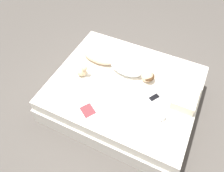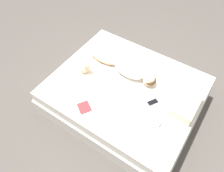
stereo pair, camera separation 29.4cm
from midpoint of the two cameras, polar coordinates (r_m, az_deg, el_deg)
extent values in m
plane|color=#4C4742|center=(3.85, 5.39, -4.87)|extent=(12.00, 12.00, 0.00)
cube|color=beige|center=(3.72, 5.57, -3.46)|extent=(1.93, 2.31, 0.33)
cube|color=silver|center=(3.50, 5.90, -0.94)|extent=(1.87, 2.25, 0.21)
ellipsoid|color=#DBB28E|center=(3.74, -0.02, 7.82)|extent=(0.30, 0.60, 0.16)
ellipsoid|color=white|center=(3.51, 7.01, 4.43)|extent=(0.35, 0.58, 0.23)
ellipsoid|color=#472D19|center=(3.41, 12.43, 1.29)|extent=(0.21, 0.19, 0.10)
sphere|color=#DBB28E|center=(3.42, 12.08, 1.43)|extent=(0.19, 0.19, 0.19)
cube|color=white|center=(3.21, -0.25, -4.19)|extent=(0.38, 0.39, 0.01)
cube|color=white|center=(3.16, -4.62, -5.77)|extent=(0.38, 0.39, 0.01)
cube|color=maroon|center=(3.16, -4.62, -5.73)|extent=(0.25, 0.26, 0.00)
cylinder|color=white|center=(3.08, 14.42, -9.44)|extent=(0.09, 0.09, 0.08)
cylinder|color=black|center=(3.05, 14.55, -9.12)|extent=(0.08, 0.08, 0.00)
torus|color=white|center=(3.05, 14.02, -10.16)|extent=(0.05, 0.01, 0.05)
cube|color=black|center=(3.29, 13.12, -4.27)|extent=(0.18, 0.15, 0.01)
cube|color=black|center=(3.29, 13.14, -4.22)|extent=(0.15, 0.12, 0.00)
ellipsoid|color=#D1B289|center=(3.55, -4.76, 4.48)|extent=(0.17, 0.15, 0.14)
sphere|color=#D1B289|center=(3.45, -4.08, 5.23)|extent=(0.10, 0.10, 0.10)
cube|color=beige|center=(3.31, 21.04, -4.67)|extent=(0.53, 0.34, 0.15)
camera|label=1|loc=(0.15, -87.47, 3.15)|focal=35.00mm
camera|label=2|loc=(0.15, 92.53, -3.15)|focal=35.00mm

